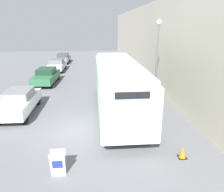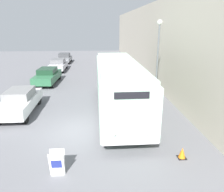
# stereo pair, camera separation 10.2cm
# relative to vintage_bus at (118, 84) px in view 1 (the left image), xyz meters

# --- Properties ---
(ground_plane) EXTENTS (80.00, 80.00, 0.00)m
(ground_plane) POSITION_rel_vintage_bus_xyz_m (-2.39, -2.92, -1.84)
(ground_plane) COLOR slate
(building_wall_right) EXTENTS (0.30, 60.00, 7.55)m
(building_wall_right) POSITION_rel_vintage_bus_xyz_m (4.25, 7.08, 1.93)
(building_wall_right) COLOR beige
(building_wall_right) RESTS_ON ground_plane
(vintage_bus) EXTENTS (2.63, 10.67, 3.24)m
(vintage_bus) POSITION_rel_vintage_bus_xyz_m (0.00, 0.00, 0.00)
(vintage_bus) COLOR black
(vintage_bus) RESTS_ON ground_plane
(sign_board) EXTENTS (0.55, 0.38, 1.02)m
(sign_board) POSITION_rel_vintage_bus_xyz_m (-2.96, -6.41, -1.35)
(sign_board) COLOR gray
(sign_board) RESTS_ON ground_plane
(streetlamp) EXTENTS (0.36, 0.36, 5.83)m
(streetlamp) POSITION_rel_vintage_bus_xyz_m (2.96, 1.63, 1.99)
(streetlamp) COLOR #595E60
(streetlamp) RESTS_ON ground_plane
(parked_car_near) EXTENTS (1.79, 4.64, 1.54)m
(parked_car_near) POSITION_rel_vintage_bus_xyz_m (-6.33, 0.09, -1.04)
(parked_car_near) COLOR black
(parked_car_near) RESTS_ON ground_plane
(parked_car_mid) EXTENTS (2.06, 4.80, 1.49)m
(parked_car_mid) POSITION_rel_vintage_bus_xyz_m (-6.14, 7.76, -1.08)
(parked_car_mid) COLOR black
(parked_car_mid) RESTS_ON ground_plane
(parked_car_far) EXTENTS (1.94, 4.62, 1.45)m
(parked_car_far) POSITION_rel_vintage_bus_xyz_m (-6.13, 14.27, -1.10)
(parked_car_far) COLOR black
(parked_car_far) RESTS_ON ground_plane
(parked_car_distant) EXTENTS (1.92, 4.17, 1.44)m
(parked_car_distant) POSITION_rel_vintage_bus_xyz_m (-6.13, 20.37, -1.11)
(parked_car_distant) COLOR black
(parked_car_distant) RESTS_ON ground_plane
(traffic_cone) EXTENTS (0.36, 0.36, 0.49)m
(traffic_cone) POSITION_rel_vintage_bus_xyz_m (2.18, -5.69, -1.60)
(traffic_cone) COLOR black
(traffic_cone) RESTS_ON ground_plane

